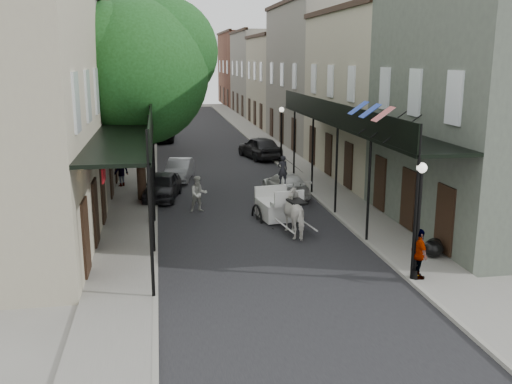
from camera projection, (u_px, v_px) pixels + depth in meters
name	position (u px, v px, depth m)	size (l,w,h in m)	color
ground	(274.00, 267.00, 19.23)	(140.00, 140.00, 0.00)	gray
road	(215.00, 163.00, 38.42)	(8.00, 90.00, 0.01)	black
sidewalk_left	(140.00, 164.00, 37.59)	(2.20, 90.00, 0.12)	gray
sidewalk_right	(288.00, 160.00, 39.22)	(2.20, 90.00, 0.12)	gray
building_row_left	(94.00, 79.00, 45.40)	(5.00, 80.00, 10.50)	#A59F84
building_row_right	(304.00, 78.00, 48.21)	(5.00, 80.00, 10.50)	slate
gallery_left	(132.00, 126.00, 24.21)	(2.20, 18.05, 4.88)	black
gallery_right	(348.00, 122.00, 25.78)	(2.20, 18.05, 4.88)	black
tree_near	(145.00, 67.00, 26.82)	(7.31, 6.80, 9.63)	#382619
tree_far	(149.00, 73.00, 40.39)	(6.45, 6.00, 8.61)	#382619
lamppost_right_near	(418.00, 220.00, 17.51)	(0.32, 0.32, 3.71)	black
lamppost_left	(150.00, 177.00, 23.84)	(0.32, 0.32, 3.71)	black
lamppost_right_far	(281.00, 135.00, 36.70)	(0.32, 0.32, 3.71)	black
horse	(298.00, 213.00, 22.59)	(0.95, 2.09, 1.76)	silver
carriage	(275.00, 192.00, 25.07)	(2.02, 2.78, 2.95)	black
pedestrian_walking	(198.00, 194.00, 26.00)	(0.81, 0.63, 1.67)	beige
pedestrian_sidewalk_left	(120.00, 171.00, 30.70)	(1.08, 0.62, 1.68)	gray
pedestrian_sidewalk_right	(419.00, 254.00, 17.79)	(0.95, 0.39, 1.61)	gray
car_left_near	(163.00, 186.00, 28.44)	(1.56, 3.87, 1.32)	black
car_left_mid	(179.00, 170.00, 32.77)	(1.29, 3.71, 1.22)	#96959A
car_left_far	(160.00, 133.00, 48.15)	(2.38, 5.16, 1.43)	black
car_right_near	(286.00, 185.00, 29.02)	(1.66, 4.09, 1.19)	silver
car_right_far	(260.00, 147.00, 39.83)	(1.86, 4.62, 1.57)	black
trash_bags	(434.00, 247.00, 20.02)	(0.98, 1.13, 0.62)	black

